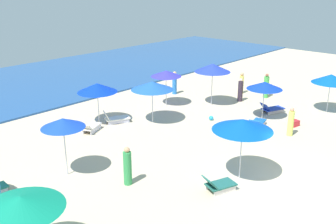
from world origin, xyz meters
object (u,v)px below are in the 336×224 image
umbrella_4 (97,88)px  umbrella_8 (243,125)px  beachgoer_6 (128,167)px  beachgoer_7 (266,86)px  beachgoer_4 (291,122)px  umbrella_1 (152,86)px  umbrella_7 (331,79)px  umbrella_5 (63,123)px  lounge_chair_8_0 (218,185)px  umbrella_9 (265,85)px  lounge_chair_4_0 (91,127)px  umbrella_0 (213,68)px  beach_ball_1 (211,118)px  beachgoer_1 (175,83)px  umbrella_6 (21,203)px  lounge_chair_9_1 (271,109)px  umbrella_2 (166,74)px  beachgoer_0 (242,83)px  lounge_chair_4_1 (116,118)px  lounge_chair_9_0 (257,123)px  beachgoer_2 (240,91)px  cooler_box_0 (294,123)px

umbrella_4 → umbrella_8: 9.58m
beachgoer_6 → beachgoer_7: size_ratio=0.95×
beachgoer_4 → beachgoer_7: 7.00m
umbrella_1 → umbrella_7: bearing=-37.5°
umbrella_1 → beachgoer_6: umbrella_1 is taller
umbrella_5 → lounge_chair_8_0: size_ratio=1.75×
umbrella_9 → lounge_chair_4_0: bearing=145.2°
lounge_chair_4_0 → beachgoer_4: beachgoer_4 is taller
lounge_chair_8_0 → beachgoer_7: 13.66m
umbrella_0 → beach_ball_1: size_ratio=10.31×
umbrella_0 → beachgoer_1: 3.90m
umbrella_6 → umbrella_4: bearing=42.1°
umbrella_8 → lounge_chair_9_1: umbrella_8 is taller
umbrella_5 → umbrella_7: umbrella_5 is taller
umbrella_0 → beachgoer_6: umbrella_0 is taller
umbrella_2 → beachgoer_0: size_ratio=1.51×
umbrella_2 → beachgoer_1: size_ratio=1.41×
lounge_chair_4_1 → beach_ball_1: size_ratio=6.04×
lounge_chair_4_0 → lounge_chair_9_0: (6.83, -6.28, -0.03)m
lounge_chair_8_0 → beachgoer_6: beachgoer_6 is taller
umbrella_2 → lounge_chair_4_0: size_ratio=1.55×
beach_ball_1 → beachgoer_2: bearing=10.9°
umbrella_6 → umbrella_0: bearing=18.1°
umbrella_9 → umbrella_0: bearing=88.6°
umbrella_9 → beachgoer_2: 3.77m
umbrella_6 → beachgoer_4: bearing=-4.3°
beachgoer_7 → umbrella_1: bearing=-37.2°
umbrella_7 → beachgoer_2: (-1.81, 5.24, -1.40)m
beachgoer_2 → cooler_box_0: size_ratio=2.84×
beachgoer_4 → lounge_chair_8_0: bearing=-45.9°
umbrella_7 → beachgoer_6: 14.84m
beach_ball_1 → umbrella_9: bearing=-41.2°
beachgoer_6 → cooler_box_0: (10.81, -1.98, -0.61)m
umbrella_8 → lounge_chair_8_0: (-1.44, 0.04, -2.13)m
lounge_chair_9_1 → umbrella_5: bearing=100.8°
umbrella_4 → beachgoer_7: bearing=-21.8°
lounge_chair_9_1 → beachgoer_4: 3.81m
umbrella_7 → beachgoer_1: (-3.53, 9.70, -1.35)m
lounge_chair_4_1 → lounge_chair_8_0: lounge_chair_4_1 is taller
beach_ball_1 → umbrella_8: bearing=-133.7°
umbrella_9 → beachgoer_2: umbrella_9 is taller
beachgoer_0 → beachgoer_1: (-3.37, 3.49, 0.04)m
beachgoer_4 → umbrella_9: bearing=-169.9°
umbrella_4 → umbrella_8: size_ratio=0.90×
umbrella_0 → umbrella_1: (-4.99, 0.52, -0.30)m
beachgoer_0 → beach_ball_1: 6.34m
umbrella_8 → beachgoer_4: 6.12m
lounge_chair_4_0 → lounge_chair_9_1: 11.17m
umbrella_1 → beachgoer_0: bearing=-3.5°
lounge_chair_4_1 → beachgoer_7: size_ratio=0.94×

